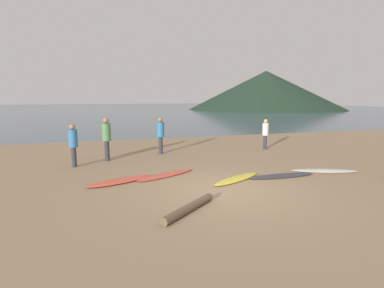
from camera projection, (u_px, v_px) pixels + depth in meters
The scene contains 13 objects.
ground_plane at pixel (157, 144), 18.14m from camera, with size 120.00×120.00×0.20m, color #997C5B.
ocean_water at pixel (112, 109), 66.67m from camera, with size 140.00×100.00×0.01m, color #475B6B.
headland_hill at pixel (266, 90), 64.17m from camera, with size 32.34×32.34×8.03m, color #1E3323.
surfboard_0 at pixel (120, 181), 9.59m from camera, with size 2.18×0.58×0.10m, color #D84C38.
surfboard_1 at pixel (166, 175), 10.38m from camera, with size 2.37×0.50×0.07m, color #D84C38.
surfboard_2 at pixel (237, 179), 9.87m from camera, with size 2.23×0.48×0.08m, color yellow.
surfboard_3 at pixel (281, 176), 10.27m from camera, with size 2.42×0.52×0.07m, color #333338.
surfboard_4 at pixel (324, 171), 10.97m from camera, with size 2.33×0.55×0.07m, color silver.
person_0 at pixel (106, 135), 12.70m from camera, with size 0.37×0.37×1.82m.
person_1 at pixel (265, 132), 15.52m from camera, with size 0.31×0.31×1.55m.
person_2 at pixel (160, 132), 14.27m from camera, with size 0.35×0.35×1.72m.
person_3 at pixel (73, 142), 11.56m from camera, with size 0.33×0.33×1.66m.
driftwood_log at pixel (189, 208), 7.11m from camera, with size 0.20×0.20×1.94m, color brown.
Camera 1 is at (-3.42, -7.72, 2.67)m, focal length 28.48 mm.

